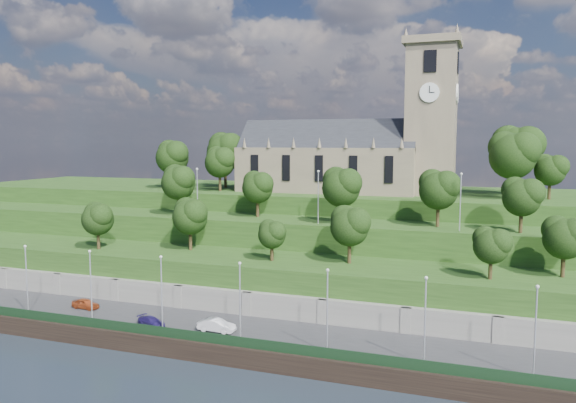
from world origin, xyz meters
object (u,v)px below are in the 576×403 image
at_px(church, 354,150).
at_px(car_right, 151,322).
at_px(car_left, 86,304).
at_px(car_middle, 217,325).

distance_m(church, car_right, 49.35).
bearing_deg(car_right, car_left, 93.85).
height_order(church, car_right, church).
height_order(car_left, car_right, car_left).
bearing_deg(car_right, church, -0.44).
height_order(car_middle, car_right, car_middle).
bearing_deg(church, car_left, -124.65).
bearing_deg(church, car_right, -109.24).
bearing_deg(car_middle, car_left, 84.41).
xyz_separation_m(church, car_middle, (-6.65, -41.64, -19.78)).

